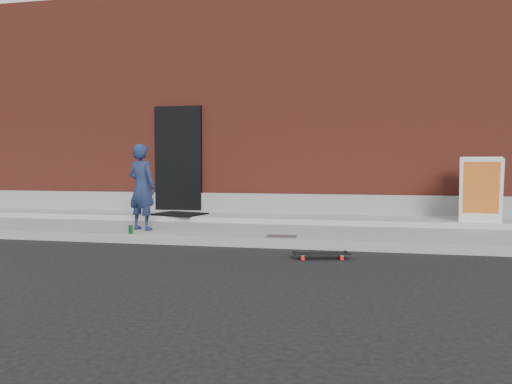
% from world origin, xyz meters
% --- Properties ---
extents(ground, '(80.00, 80.00, 0.00)m').
position_xyz_m(ground, '(0.00, 0.00, 0.00)').
color(ground, black).
rests_on(ground, ground).
extents(sidewalk, '(20.00, 3.00, 0.15)m').
position_xyz_m(sidewalk, '(0.00, 1.50, 0.07)').
color(sidewalk, slate).
rests_on(sidewalk, ground).
extents(apron, '(20.00, 1.20, 0.10)m').
position_xyz_m(apron, '(0.00, 2.40, 0.20)').
color(apron, gray).
rests_on(apron, sidewalk).
extents(building, '(20.00, 8.10, 5.00)m').
position_xyz_m(building, '(-0.00, 6.99, 2.50)').
color(building, maroon).
rests_on(building, ground).
extents(child, '(0.61, 0.49, 1.46)m').
position_xyz_m(child, '(-2.35, 0.53, 0.88)').
color(child, '#192547').
rests_on(child, sidewalk).
extents(skateboard, '(0.77, 0.35, 0.08)m').
position_xyz_m(skateboard, '(0.78, -0.70, 0.07)').
color(skateboard, red).
rests_on(skateboard, ground).
extents(pizza_sign, '(0.82, 0.92, 1.15)m').
position_xyz_m(pizza_sign, '(3.35, 2.00, 0.82)').
color(pizza_sign, silver).
rests_on(pizza_sign, apron).
extents(soda_can, '(0.09, 0.09, 0.14)m').
position_xyz_m(soda_can, '(-2.33, 0.05, 0.22)').
color(soda_can, '#1B8838').
rests_on(soda_can, sidewalk).
extents(doormat, '(1.12, 0.99, 0.03)m').
position_xyz_m(doormat, '(-2.30, 2.16, 0.26)').
color(doormat, black).
rests_on(doormat, apron).
extents(utility_plate, '(0.46, 0.31, 0.01)m').
position_xyz_m(utility_plate, '(0.10, 0.20, 0.16)').
color(utility_plate, '#56565B').
rests_on(utility_plate, sidewalk).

